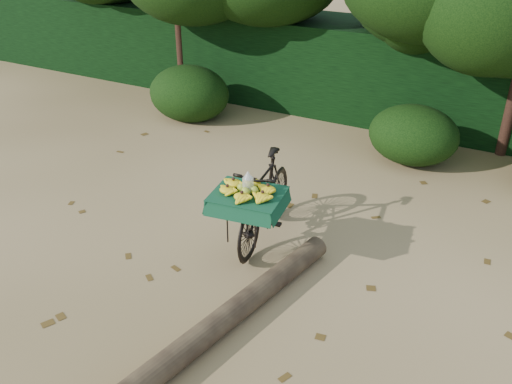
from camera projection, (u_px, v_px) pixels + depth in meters
The scene contains 7 objects.
ground at pixel (190, 271), 6.49m from camera, with size 80.00×80.00×0.00m, color tan.
vendor_bicycle at pixel (264, 198), 6.87m from camera, with size 0.94×1.95×1.13m.
fallen_log at pixel (219, 323), 5.50m from camera, with size 0.26×0.26×3.61m, color brown.
hedge_backdrop at pixel (368, 70), 10.92m from camera, with size 26.00×1.80×1.80m, color black.
tree_row at pixel (326, 17), 10.06m from camera, with size 14.50×2.00×4.00m, color black, non-canonical shape.
bush_clumps at pixel (355, 127), 9.38m from camera, with size 8.80×1.70×0.90m, color black, non-canonical shape.
leaf_litter at pixel (219, 244), 6.99m from camera, with size 7.00×7.30×0.01m, color #513915, non-canonical shape.
Camera 1 is at (3.24, -4.23, 3.92)m, focal length 38.00 mm.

